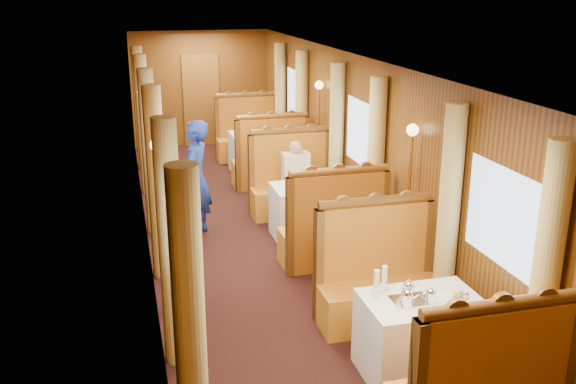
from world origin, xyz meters
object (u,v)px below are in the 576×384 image
object	(u,v)px
rose_vase_mid	(313,174)
rose_vase_far	(256,124)
table_near	(420,336)
banquette_near_aft	(378,284)
teapot_left	(407,301)
steward	(196,179)
table_mid	(310,211)
table_far	(258,152)
fruit_plate	(461,297)
banquette_mid_aft	(292,187)
banquette_far_fwd	(270,163)
banquette_far_aft	(248,138)
teapot_right	(430,298)
tea_tray	(411,300)
banquette_mid_fwd	(333,234)
passenger	(296,172)
teapot_back	(408,292)

from	to	relation	value
rose_vase_mid	rose_vase_far	distance (m)	3.51
table_near	banquette_near_aft	world-z (taller)	banquette_near_aft
teapot_left	steward	bearing A→B (deg)	109.16
table_mid	table_far	world-z (taller)	same
fruit_plate	rose_vase_far	world-z (taller)	rose_vase_far
table_near	rose_vase_mid	distance (m)	3.53
table_near	banquette_mid_aft	size ratio (longest dim) A/B	0.78
teapot_left	steward	world-z (taller)	steward
banquette_far_fwd	banquette_far_aft	bearing A→B (deg)	90.00
table_far	teapot_right	bearing A→B (deg)	-89.84
tea_tray	fruit_plate	world-z (taller)	fruit_plate
banquette_mid_fwd	banquette_far_aft	size ratio (longest dim) A/B	1.00
table_near	rose_vase_mid	size ratio (longest dim) A/B	2.92
banquette_near_aft	banquette_far_fwd	bearing A→B (deg)	90.00
banquette_far_aft	rose_vase_far	world-z (taller)	banquette_far_aft
passenger	banquette_far_fwd	bearing A→B (deg)	90.00
banquette_far_aft	rose_vase_far	size ratio (longest dim) A/B	3.72
table_far	teapot_left	distance (m)	7.13
banquette_near_aft	steward	distance (m)	3.33
table_mid	teapot_back	size ratio (longest dim) A/B	6.61
table_far	teapot_right	xyz separation A→B (m)	(0.02, -7.10, 0.43)
tea_tray	teapot_right	bearing A→B (deg)	-33.57
table_far	fruit_plate	bearing A→B (deg)	-87.36
table_near	banquette_far_fwd	xyz separation A→B (m)	(0.00, 5.99, 0.05)
table_mid	teapot_left	distance (m)	3.64
banquette_mid_aft	table_far	xyz separation A→B (m)	(0.00, 2.49, -0.05)
table_near	banquette_mid_aft	distance (m)	4.51
table_far	rose_vase_far	world-z (taller)	rose_vase_far
banquette_far_aft	steward	xyz separation A→B (m)	(-1.54, -4.08, 0.41)
banquette_far_aft	teapot_left	distance (m)	8.14
banquette_mid_aft	teapot_back	distance (m)	4.48
banquette_near_aft	passenger	xyz separation A→B (m)	(-0.00, 3.26, 0.32)
banquette_mid_fwd	steward	world-z (taller)	steward
teapot_right	rose_vase_far	size ratio (longest dim) A/B	0.41
passenger	rose_vase_far	bearing A→B (deg)	90.73
teapot_back	passenger	xyz separation A→B (m)	(0.12, 4.22, -0.07)
banquette_near_aft	banquette_far_fwd	xyz separation A→B (m)	(0.00, 4.97, 0.00)
banquette_far_aft	rose_vase_far	distance (m)	1.13
banquette_mid_fwd	passenger	distance (m)	1.81
teapot_left	fruit_plate	distance (m)	0.54
table_far	banquette_far_fwd	size ratio (longest dim) A/B	0.78
banquette_near_aft	fruit_plate	xyz separation A→B (m)	(0.33, -1.10, 0.35)
teapot_back	rose_vase_mid	size ratio (longest dim) A/B	0.44
teapot_right	rose_vase_mid	bearing A→B (deg)	106.89
table_mid	banquette_mid_fwd	world-z (taller)	banquette_mid_fwd
banquette_mid_aft	tea_tray	bearing A→B (deg)	-91.53
banquette_near_aft	rose_vase_mid	bearing A→B (deg)	89.39
banquette_mid_fwd	banquette_mid_aft	distance (m)	2.03
teapot_right	rose_vase_far	distance (m)	7.11
teapot_left	rose_vase_far	distance (m)	7.11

